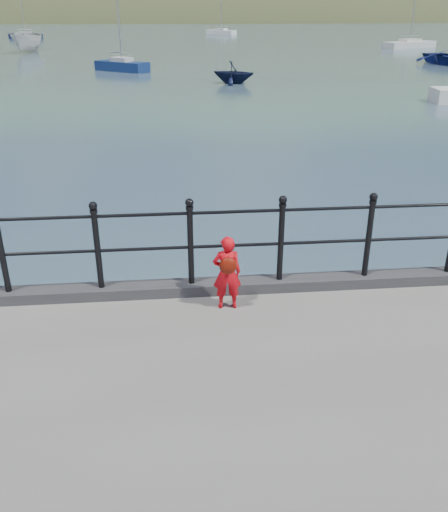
{
  "coord_description": "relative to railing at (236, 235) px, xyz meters",
  "views": [
    {
      "loc": [
        -0.8,
        -6.65,
        4.56
      ],
      "look_at": [
        -0.16,
        -0.2,
        1.55
      ],
      "focal_mm": 38.0,
      "sensor_mm": 36.0,
      "label": 1
    }
  ],
  "objects": [
    {
      "name": "sailboat_far",
      "position": [
        27.52,
        59.16,
        -1.48
      ],
      "size": [
        7.29,
        4.9,
        10.11
      ],
      "rotation": [
        0.0,
        0.0,
        0.46
      ],
      "color": "silver",
      "rests_on": "ground"
    },
    {
      "name": "child",
      "position": [
        -0.16,
        -0.44,
        -0.32
      ],
      "size": [
        0.36,
        0.3,
        0.99
      ],
      "rotation": [
        0.0,
        0.0,
        3.14
      ],
      "color": "red",
      "rests_on": "quay"
    },
    {
      "name": "far_shore",
      "position": [
        38.34,
        239.56,
        -24.39
      ],
      "size": [
        830.0,
        200.0,
        156.0
      ],
      "color": "#333A21",
      "rests_on": "ground"
    },
    {
      "name": "sailboat_deep",
      "position": [
        8.44,
        93.08,
        -1.48
      ],
      "size": [
        5.16,
        4.74,
        8.1
      ],
      "rotation": [
        0.0,
        0.0,
        -0.71
      ],
      "color": "white",
      "rests_on": "ground"
    },
    {
      "name": "launch_white",
      "position": [
        -15.3,
        55.75,
        -0.78
      ],
      "size": [
        3.09,
        5.68,
        2.08
      ],
      "primitive_type": "imported",
      "rotation": [
        0.0,
        0.0,
        -0.21
      ],
      "color": "silver",
      "rests_on": "ground"
    },
    {
      "name": "sailboat_left",
      "position": [
        -21.81,
        83.09,
        -1.48
      ],
      "size": [
        4.92,
        2.34,
        6.91
      ],
      "rotation": [
        0.0,
        0.0,
        -0.19
      ],
      "color": "black",
      "rests_on": "ground"
    },
    {
      "name": "kerb",
      "position": [
        -0.0,
        -0.0,
        -0.75
      ],
      "size": [
        60.0,
        0.3,
        0.15
      ],
      "primitive_type": "cube",
      "color": "#28282B",
      "rests_on": "quay"
    },
    {
      "name": "railing",
      "position": [
        0.0,
        0.0,
        0.0
      ],
      "size": [
        18.11,
        0.11,
        1.2
      ],
      "color": "black",
      "rests_on": "kerb"
    },
    {
      "name": "launch_navy",
      "position": [
        3.32,
        29.31,
        -1.13
      ],
      "size": [
        3.34,
        3.17,
        1.39
      ],
      "primitive_type": "imported",
      "rotation": [
        0.0,
        0.0,
        1.14
      ],
      "color": "black",
      "rests_on": "ground"
    },
    {
      "name": "ground",
      "position": [
        -0.0,
        0.15,
        -1.82
      ],
      "size": [
        600.0,
        600.0,
        0.0
      ],
      "primitive_type": "plane",
      "color": "#2D4251",
      "rests_on": "ground"
    },
    {
      "name": "sailboat_port",
      "position": [
        -4.28,
        37.3,
        -1.48
      ],
      "size": [
        4.33,
        3.88,
        6.65
      ],
      "rotation": [
        0.0,
        0.0,
        -0.68
      ],
      "color": "navy",
      "rests_on": "ground"
    }
  ]
}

